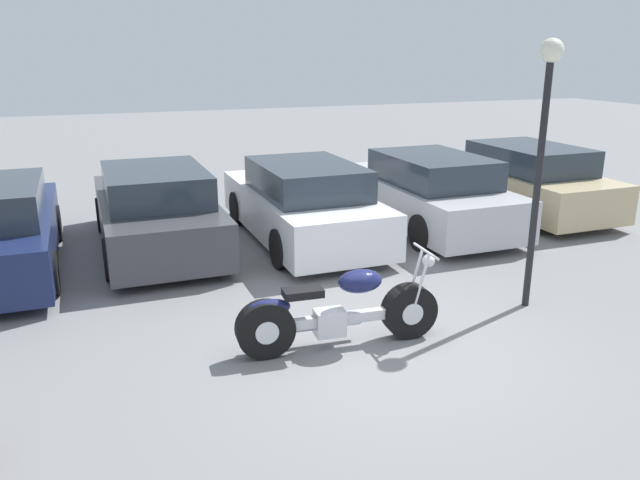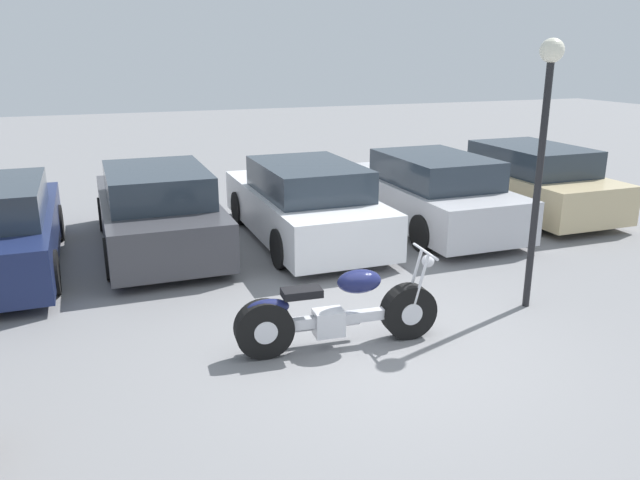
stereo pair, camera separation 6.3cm
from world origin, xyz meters
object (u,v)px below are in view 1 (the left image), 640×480
at_px(parked_car_silver, 426,193).
at_px(motorcycle, 337,313).
at_px(parked_car_white, 303,204).
at_px(parked_car_dark_grey, 156,211).
at_px(parked_car_champagne, 521,180).
at_px(lamp_post, 544,124).

bearing_deg(parked_car_silver, motorcycle, -130.70).
height_order(motorcycle, parked_car_white, parked_car_white).
bearing_deg(parked_car_dark_grey, parked_car_silver, -4.97).
relative_size(parked_car_white, parked_car_champagne, 1.00).
relative_size(motorcycle, lamp_post, 0.70).
bearing_deg(parked_car_silver, parked_car_dark_grey, 175.03).
bearing_deg(parked_car_white, motorcycle, -104.24).
bearing_deg(parked_car_champagne, parked_car_silver, -171.73).
distance_m(parked_car_dark_grey, parked_car_champagne, 7.51).
height_order(parked_car_dark_grey, lamp_post, lamp_post).
distance_m(parked_car_dark_grey, parked_car_white, 2.54).
height_order(motorcycle, parked_car_silver, parked_car_silver).
xyz_separation_m(parked_car_champagne, lamp_post, (-3.23, -4.28, 1.75)).
relative_size(motorcycle, parked_car_dark_grey, 0.53).
height_order(parked_car_champagne, lamp_post, lamp_post).
distance_m(parked_car_dark_grey, parked_car_silver, 5.02).
bearing_deg(parked_car_champagne, motorcycle, -143.41).
xyz_separation_m(parked_car_dark_grey, parked_car_silver, (5.00, -0.44, 0.00)).
xyz_separation_m(motorcycle, parked_car_champagne, (6.06, 4.50, 0.24)).
distance_m(motorcycle, lamp_post, 3.46).
xyz_separation_m(parked_car_dark_grey, lamp_post, (4.28, -4.35, 1.75)).
relative_size(parked_car_silver, parked_car_champagne, 1.00).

